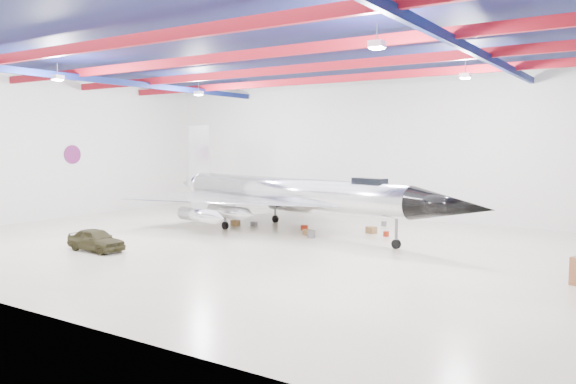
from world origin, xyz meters
The scene contains 16 objects.
floor centered at (0.00, 0.00, 0.00)m, with size 40.00×40.00×0.00m, color beige.
wall_back centered at (0.00, 15.00, 5.50)m, with size 40.00×40.00×0.00m, color silver.
wall_left centered at (-20.00, 0.00, 5.50)m, with size 30.00×30.00×0.00m, color silver.
ceiling centered at (0.00, 0.00, 11.00)m, with size 40.00×40.00×0.00m, color #0A0F38.
ceiling_structure centered at (0.00, 0.00, 10.32)m, with size 39.50×29.50×1.08m.
wall_roundel centered at (-19.94, 2.00, 5.00)m, with size 1.50×1.50×0.10m, color #B21414.
jet_aircraft centered at (-1.19, 4.91, 2.39)m, with size 26.43×18.06×7.27m.
jeep centered at (-6.35, -6.50, 0.62)m, with size 1.47×3.66×1.25m, color #332F19.
crate_ply centered at (-5.84, 5.11, 0.20)m, with size 0.57×0.45×0.40m, color olive.
toolbox_red centered at (-0.64, 6.12, 0.17)m, with size 0.48×0.38×0.33m, color maroon.
engine_drum centered at (1.38, 3.61, 0.23)m, with size 0.51×0.51×0.46m, color #59595B.
parts_bin centered at (3.76, 7.34, 0.22)m, with size 0.62×0.50×0.44m, color olive.
crate_small centered at (-4.73, 5.84, 0.14)m, with size 0.41×0.33×0.29m, color #59595B.
tool_chest centered at (5.09, 6.67, 0.17)m, with size 0.38×0.38×0.34m, color maroon.
oil_barrel centered at (0.64, 4.40, 0.18)m, with size 0.52×0.42×0.37m, color olive.
spares_box centered at (3.14, 10.81, 0.17)m, with size 0.38×0.38×0.35m, color #59595B.
Camera 1 is at (19.13, -26.22, 5.92)m, focal length 35.00 mm.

